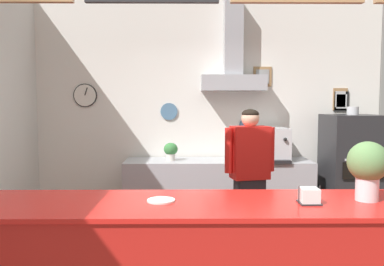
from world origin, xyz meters
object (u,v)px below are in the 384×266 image
pizza_oven (351,175)px  potted_oregano (171,150)px  potted_sage (234,150)px  condiment_plate (161,200)px  napkin_holder (309,196)px  espresso_machine (270,145)px  basil_vase (368,167)px  shop_worker (249,183)px

pizza_oven → potted_oregano: pizza_oven is taller
potted_sage → condiment_plate: 2.57m
potted_oregano → napkin_holder: bearing=-68.0°
espresso_machine → basil_vase: (0.15, -2.41, 0.11)m
napkin_holder → potted_oregano: bearing=112.0°
espresso_machine → potted_oregano: (-1.26, 0.00, -0.08)m
pizza_oven → potted_sage: pizza_oven is taller
potted_sage → napkin_holder: potted_sage is taller
shop_worker → condiment_plate: size_ratio=8.68×
espresso_machine → basil_vase: 2.42m
basil_vase → espresso_machine: bearing=93.5°
condiment_plate → shop_worker: bearing=59.5°
shop_worker → potted_oregano: (-0.84, 1.07, 0.19)m
pizza_oven → napkin_holder: size_ratio=11.42×
potted_oregano → basil_vase: bearing=-59.7°
condiment_plate → basil_vase: basil_vase is taller
condiment_plate → napkin_holder: napkin_holder is taller
potted_oregano → condiment_plate: potted_oregano is taller
shop_worker → napkin_holder: bearing=84.0°
espresso_machine → potted_oregano: espresso_machine is taller
potted_oregano → condiment_plate: bearing=-88.9°
potted_sage → potted_oregano: potted_oregano is taller
pizza_oven → napkin_holder: pizza_oven is taller
pizza_oven → shop_worker: pizza_oven is taller
potted_sage → basil_vase: 2.53m
shop_worker → espresso_machine: 1.18m
espresso_machine → potted_sage: size_ratio=2.31×
pizza_oven → potted_sage: bearing=173.9°
potted_sage → espresso_machine: bearing=-5.1°
potted_oregano → condiment_plate: 2.42m
potted_oregano → condiment_plate: (0.04, -2.42, -0.03)m
potted_sage → condiment_plate: potted_sage is taller
potted_oregano → basil_vase: size_ratio=0.58×
pizza_oven → espresso_machine: size_ratio=3.16×
pizza_oven → espresso_machine: pizza_oven is taller
shop_worker → potted_sage: shop_worker is taller
basil_vase → napkin_holder: bearing=-169.5°
pizza_oven → basil_vase: size_ratio=4.11×
condiment_plate → potted_sage: bearing=72.9°
shop_worker → espresso_machine: bearing=-124.3°
espresso_machine → potted_oregano: 1.26m
basil_vase → napkin_holder: size_ratio=2.78×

